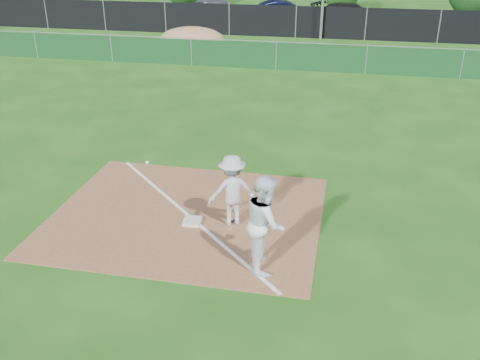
% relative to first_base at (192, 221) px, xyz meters
% --- Properties ---
extents(ground, '(90.00, 90.00, 0.00)m').
position_rel_first_base_xyz_m(ground, '(-0.23, 9.35, -0.06)').
color(ground, '#1B4F10').
rests_on(ground, ground).
extents(infield_dirt, '(6.00, 5.00, 0.02)m').
position_rel_first_base_xyz_m(infield_dirt, '(-0.23, 0.35, -0.05)').
color(infield_dirt, brown).
rests_on(infield_dirt, ground).
extents(foul_line, '(5.01, 5.01, 0.01)m').
position_rel_first_base_xyz_m(foul_line, '(-0.23, 0.35, -0.04)').
color(foul_line, white).
rests_on(foul_line, infield_dirt).
extents(green_fence, '(44.00, 0.05, 1.20)m').
position_rel_first_base_xyz_m(green_fence, '(-0.23, 14.35, 0.54)').
color(green_fence, '#0F3919').
rests_on(green_fence, ground).
extents(dirt_mound, '(3.38, 2.60, 1.17)m').
position_rel_first_base_xyz_m(dirt_mound, '(-5.23, 17.85, 0.52)').
color(dirt_mound, '#977049').
rests_on(dirt_mound, ground).
extents(black_fence, '(46.00, 0.04, 1.80)m').
position_rel_first_base_xyz_m(black_fence, '(-0.23, 22.35, 0.84)').
color(black_fence, black).
rests_on(black_fence, ground).
extents(parking_lot, '(46.00, 9.00, 0.01)m').
position_rel_first_base_xyz_m(parking_lot, '(-0.23, 27.35, -0.06)').
color(parking_lot, black).
rests_on(parking_lot, ground).
extents(first_base, '(0.41, 0.41, 0.08)m').
position_rel_first_base_xyz_m(first_base, '(0.00, 0.00, 0.00)').
color(first_base, silver).
rests_on(first_base, infield_dirt).
extents(play_at_first, '(2.60, 0.98, 1.60)m').
position_rel_first_base_xyz_m(play_at_first, '(0.86, 0.18, 0.76)').
color(play_at_first, silver).
rests_on(play_at_first, infield_dirt).
extents(runner, '(0.94, 1.08, 1.90)m').
position_rel_first_base_xyz_m(runner, '(1.82, -1.26, 0.89)').
color(runner, white).
rests_on(runner, ground).
extents(car_left, '(5.30, 3.64, 1.67)m').
position_rel_first_base_xyz_m(car_left, '(-5.93, 26.03, 0.79)').
color(car_left, '#B3B5BB').
rests_on(car_left, parking_lot).
extents(car_mid, '(4.79, 2.76, 1.49)m').
position_rel_first_base_xyz_m(car_mid, '(-1.54, 27.16, 0.70)').
color(car_mid, black).
rests_on(car_mid, parking_lot).
extents(car_right, '(5.42, 3.79, 1.46)m').
position_rel_first_base_xyz_m(car_right, '(2.83, 26.73, 0.68)').
color(car_right, black).
rests_on(car_right, parking_lot).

